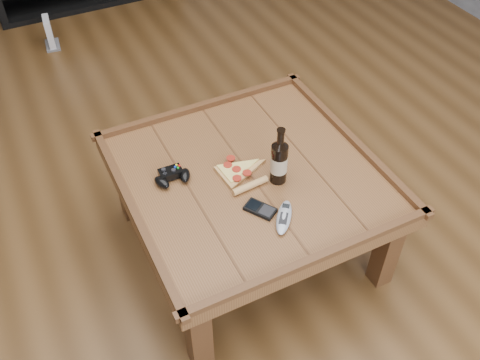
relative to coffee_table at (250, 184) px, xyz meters
name	(u,v)px	position (x,y,z in m)	size (l,w,h in m)	color
ground	(249,244)	(0.00, 0.00, -0.39)	(6.00, 6.00, 0.00)	#462C14
coffee_table	(250,184)	(0.00, 0.00, 0.00)	(1.03, 1.03, 0.48)	brown
beer_bottle	(279,161)	(0.08, -0.08, 0.16)	(0.07, 0.07, 0.26)	black
game_controller	(172,176)	(-0.29, 0.10, 0.08)	(0.16, 0.11, 0.04)	black
pizza_slice	(238,173)	(-0.04, 0.01, 0.07)	(0.19, 0.29, 0.03)	tan
smartphone	(260,209)	(-0.06, -0.19, 0.07)	(0.12, 0.13, 0.02)	black
remote_control	(284,217)	(0.00, -0.27, 0.07)	(0.15, 0.17, 0.02)	#9CA0A9
game_console	(50,34)	(-0.43, 2.15, -0.30)	(0.11, 0.18, 0.21)	slate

